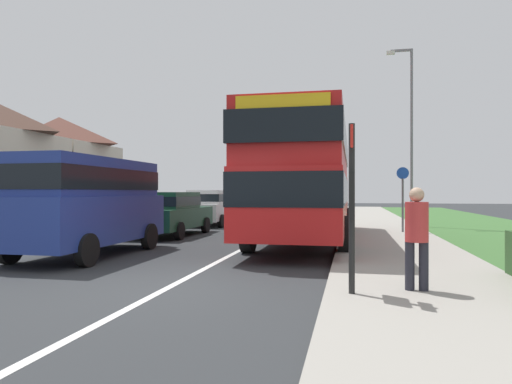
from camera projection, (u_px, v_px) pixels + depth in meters
name	position (u px, v px, depth m)	size (l,w,h in m)	color
ground_plane	(170.00, 287.00, 7.71)	(120.00, 120.00, 0.00)	#2D3033
lane_marking_centre	(262.00, 239.00, 15.53)	(0.14, 60.00, 0.01)	silver
pavement_near_side	(396.00, 247.00, 12.71)	(3.20, 68.00, 0.12)	#9E998E
double_decker_bus	(306.00, 175.00, 14.57)	(2.80, 10.42, 3.70)	red
parked_van_blue	(87.00, 199.00, 11.43)	(2.11, 4.95, 2.43)	navy
parked_car_dark_green	(169.00, 212.00, 16.68)	(2.00, 4.51, 1.59)	#19472D
parked_car_white	(210.00, 206.00, 21.76)	(1.91, 4.02, 1.67)	silver
parked_car_red	(235.00, 204.00, 26.76)	(1.89, 4.20, 1.62)	#B21E1E
pedestrian_at_stop	(417.00, 233.00, 6.87)	(0.34, 0.34, 1.67)	#23232D
bus_stop_sign	(352.00, 196.00, 6.67)	(0.09, 0.52, 2.60)	black
cycle_route_sign	(403.00, 197.00, 16.90)	(0.44, 0.08, 2.52)	slate
street_lamp_mid	(409.00, 126.00, 20.29)	(1.14, 0.20, 7.97)	slate
house_terrace_far_side	(28.00, 164.00, 27.27)	(6.05, 11.84, 6.56)	beige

